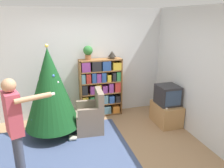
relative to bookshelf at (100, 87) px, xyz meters
The scene contains 14 objects.
ground_plane 1.84m from the bookshelf, 105.34° to the right, with size 14.00×14.00×0.00m, color #9E7A56.
wall_back 0.75m from the bookshelf, 153.00° to the left, with size 8.00×0.10×2.60m.
wall_right 2.40m from the bookshelf, 44.34° to the right, with size 0.10×8.00×2.60m.
area_rug 1.88m from the bookshelf, 127.90° to the right, with size 2.50×2.07×0.01m.
bookshelf is the anchor object (origin of this frame).
tv_stand 1.68m from the bookshelf, 33.18° to the right, with size 0.50×0.71×0.48m.
television 1.61m from the bookshelf, 33.26° to the right, with size 0.46×0.49×0.44m.
game_remote 1.64m from the bookshelf, 42.46° to the right, with size 0.04×0.12×0.02m.
christmas_tree 1.39m from the bookshelf, 150.32° to the right, with size 1.11×1.11×1.90m.
armchair 0.94m from the bookshelf, 117.56° to the right, with size 0.61×0.60×0.92m.
standing_person 2.61m from the bookshelf, 130.35° to the right, with size 0.72×0.44×1.62m.
potted_plant 0.92m from the bookshelf, behind, with size 0.22×0.22×0.33m.
table_lamp 0.84m from the bookshelf, ahead, with size 0.20×0.20×0.18m.
book_pile_near_tree 1.48m from the bookshelf, 129.28° to the right, with size 0.18×0.16×0.06m.
Camera 1 is at (-0.70, -3.34, 2.39)m, focal length 35.00 mm.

